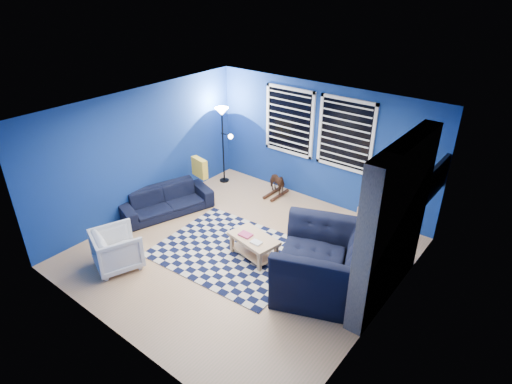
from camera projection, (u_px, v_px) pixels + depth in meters
floor at (242, 252)px, 7.51m from camera, size 5.00×5.00×0.00m
ceiling at (240, 115)px, 6.35m from camera, size 5.00×5.00×0.00m
wall_back at (320, 145)px, 8.67m from camera, size 5.00×0.00×5.00m
wall_left at (143, 153)px, 8.30m from camera, size 0.00×5.00×5.00m
wall_right at (388, 244)px, 5.56m from camera, size 0.00×5.00×5.00m
fireplace at (392, 227)px, 6.01m from camera, size 0.65×2.00×2.50m
window_left at (289, 121)px, 8.89m from camera, size 1.17×0.06×1.42m
window_right at (345, 135)px, 8.17m from camera, size 1.17×0.06×1.42m
tv at (436, 179)px, 6.91m from camera, size 0.07×1.00×0.58m
rug at (232, 251)px, 7.52m from camera, size 2.62×2.15×0.02m
sofa at (166, 201)px, 8.62m from camera, size 1.97×1.25×0.54m
armchair_big at (321, 263)px, 6.46m from camera, size 1.86×1.75×0.96m
armchair_bent at (117, 249)px, 7.03m from camera, size 0.93×0.94×0.67m
rocking_horse at (276, 183)px, 9.23m from camera, size 0.43×0.63×0.49m
coffee_table at (254, 243)px, 7.26m from camera, size 0.93×0.64×0.43m
cabinet at (374, 218)px, 8.06m from camera, size 0.57×0.39×0.56m
floor_lamp at (223, 122)px, 9.34m from camera, size 0.48×0.29×1.75m
throw_pillow at (200, 168)px, 8.91m from camera, size 0.44×0.21×0.40m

